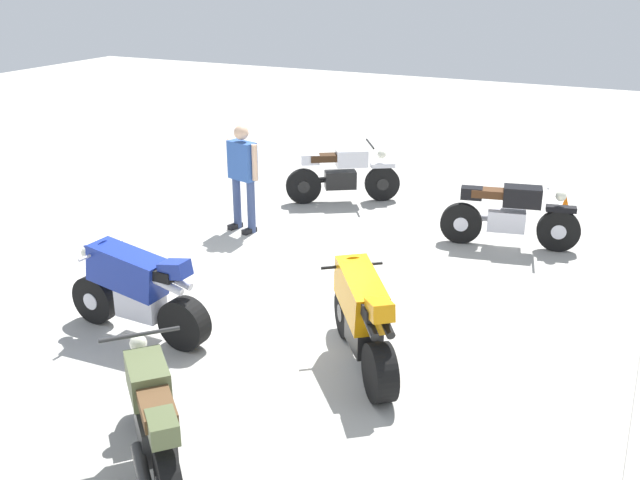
{
  "coord_description": "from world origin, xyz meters",
  "views": [
    {
      "loc": [
        7.28,
        4.32,
        4.09
      ],
      "look_at": [
        -0.57,
        0.52,
        0.75
      ],
      "focal_mm": 40.59,
      "sensor_mm": 36.0,
      "label": 1
    }
  ],
  "objects_px": {
    "motorcycle_olive_vintage": "(153,420)",
    "person_in_blue_shirt": "(243,171)",
    "motorcycle_black_cruiser": "(509,214)",
    "motorcycle_blue_sportbike": "(135,288)",
    "motorcycle_silver_cruiser": "(343,174)",
    "motorcycle_orange_sportbike": "(362,315)",
    "traffic_cone": "(565,211)"
  },
  "relations": [
    {
      "from": "motorcycle_olive_vintage",
      "to": "person_in_blue_shirt",
      "type": "distance_m",
      "value": 6.03
    },
    {
      "from": "motorcycle_orange_sportbike",
      "to": "motorcycle_black_cruiser",
      "type": "height_order",
      "value": "motorcycle_orange_sportbike"
    },
    {
      "from": "motorcycle_orange_sportbike",
      "to": "motorcycle_olive_vintage",
      "type": "distance_m",
      "value": 2.55
    },
    {
      "from": "motorcycle_orange_sportbike",
      "to": "motorcycle_silver_cruiser",
      "type": "bearing_deg",
      "value": -11.75
    },
    {
      "from": "traffic_cone",
      "to": "motorcycle_olive_vintage",
      "type": "bearing_deg",
      "value": -15.52
    },
    {
      "from": "motorcycle_orange_sportbike",
      "to": "motorcycle_olive_vintage",
      "type": "xyz_separation_m",
      "value": [
        2.38,
        -0.92,
        -0.11
      ]
    },
    {
      "from": "motorcycle_olive_vintage",
      "to": "person_in_blue_shirt",
      "type": "xyz_separation_m",
      "value": [
        -5.48,
        -2.46,
        0.51
      ]
    },
    {
      "from": "motorcycle_blue_sportbike",
      "to": "motorcycle_olive_vintage",
      "type": "relative_size",
      "value": 1.28
    },
    {
      "from": "motorcycle_orange_sportbike",
      "to": "traffic_cone",
      "type": "height_order",
      "value": "motorcycle_orange_sportbike"
    },
    {
      "from": "motorcycle_orange_sportbike",
      "to": "motorcycle_black_cruiser",
      "type": "xyz_separation_m",
      "value": [
        -4.23,
        0.66,
        -0.07
      ]
    },
    {
      "from": "motorcycle_black_cruiser",
      "to": "motorcycle_olive_vintage",
      "type": "bearing_deg",
      "value": -115.38
    },
    {
      "from": "motorcycle_orange_sportbike",
      "to": "person_in_blue_shirt",
      "type": "bearing_deg",
      "value": 9.41
    },
    {
      "from": "motorcycle_orange_sportbike",
      "to": "traffic_cone",
      "type": "bearing_deg",
      "value": -51.07
    },
    {
      "from": "motorcycle_silver_cruiser",
      "to": "motorcycle_blue_sportbike",
      "type": "bearing_deg",
      "value": -123.3
    },
    {
      "from": "person_in_blue_shirt",
      "to": "motorcycle_olive_vintage",
      "type": "bearing_deg",
      "value": 40.46
    },
    {
      "from": "motorcycle_black_cruiser",
      "to": "motorcycle_blue_sportbike",
      "type": "xyz_separation_m",
      "value": [
        4.73,
        -3.29,
        0.07
      ]
    },
    {
      "from": "person_in_blue_shirt",
      "to": "motorcycle_silver_cruiser",
      "type": "bearing_deg",
      "value": 174.54
    },
    {
      "from": "motorcycle_olive_vintage",
      "to": "person_in_blue_shirt",
      "type": "height_order",
      "value": "person_in_blue_shirt"
    },
    {
      "from": "motorcycle_orange_sportbike",
      "to": "person_in_blue_shirt",
      "type": "xyz_separation_m",
      "value": [
        -3.1,
        -3.38,
        0.4
      ]
    },
    {
      "from": "motorcycle_blue_sportbike",
      "to": "motorcycle_orange_sportbike",
      "type": "bearing_deg",
      "value": -166.94
    },
    {
      "from": "motorcycle_blue_sportbike",
      "to": "motorcycle_silver_cruiser",
      "type": "bearing_deg",
      "value": -88.53
    },
    {
      "from": "motorcycle_silver_cruiser",
      "to": "motorcycle_blue_sportbike",
      "type": "distance_m",
      "value": 5.68
    },
    {
      "from": "motorcycle_blue_sportbike",
      "to": "traffic_cone",
      "type": "bearing_deg",
      "value": -120.54
    },
    {
      "from": "motorcycle_blue_sportbike",
      "to": "traffic_cone",
      "type": "height_order",
      "value": "motorcycle_blue_sportbike"
    },
    {
      "from": "motorcycle_blue_sportbike",
      "to": "motorcycle_olive_vintage",
      "type": "xyz_separation_m",
      "value": [
        1.87,
        1.71,
        -0.11
      ]
    },
    {
      "from": "motorcycle_black_cruiser",
      "to": "motorcycle_olive_vintage",
      "type": "relative_size",
      "value": 1.35
    },
    {
      "from": "motorcycle_black_cruiser",
      "to": "motorcycle_silver_cruiser",
      "type": "xyz_separation_m",
      "value": [
        -0.94,
        -3.21,
        0.0
      ]
    },
    {
      "from": "motorcycle_olive_vintage",
      "to": "person_in_blue_shirt",
      "type": "relative_size",
      "value": 0.88
    },
    {
      "from": "person_in_blue_shirt",
      "to": "traffic_cone",
      "type": "height_order",
      "value": "person_in_blue_shirt"
    },
    {
      "from": "traffic_cone",
      "to": "person_in_blue_shirt",
      "type": "bearing_deg",
      "value": -61.92
    },
    {
      "from": "motorcycle_black_cruiser",
      "to": "person_in_blue_shirt",
      "type": "bearing_deg",
      "value": -176.39
    },
    {
      "from": "motorcycle_olive_vintage",
      "to": "motorcycle_orange_sportbike",
      "type": "bearing_deg",
      "value": -67.9
    }
  ]
}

